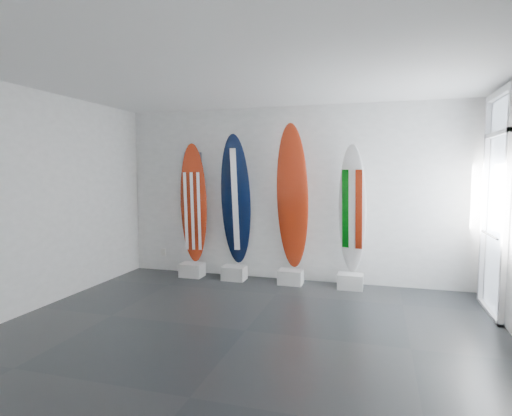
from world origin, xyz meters
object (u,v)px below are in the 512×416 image
(surfboard_italy, at_px, (352,209))
(surfboard_usa, at_px, (194,204))
(surfboard_navy, at_px, (236,201))
(surfboard_swiss, at_px, (292,197))

(surfboard_italy, bearing_deg, surfboard_usa, -161.85)
(surfboard_navy, relative_size, surfboard_italy, 1.11)
(surfboard_swiss, xyz_separation_m, surfboard_italy, (0.98, 0.00, -0.18))
(surfboard_navy, bearing_deg, surfboard_usa, 174.96)
(surfboard_italy, bearing_deg, surfboard_swiss, -161.85)
(surfboard_usa, bearing_deg, surfboard_swiss, -8.16)
(surfboard_swiss, distance_m, surfboard_italy, 1.00)
(surfboard_usa, relative_size, surfboard_italy, 1.03)
(surfboard_usa, distance_m, surfboard_swiss, 1.81)
(surfboard_usa, distance_m, surfboard_italy, 2.79)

